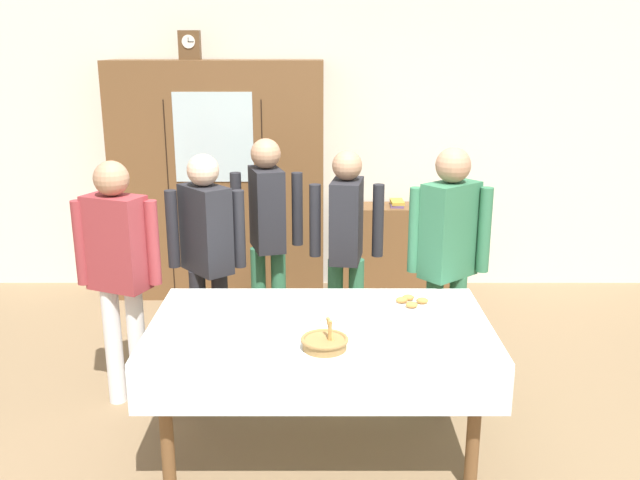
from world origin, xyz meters
The scene contains 20 objects.
ground_plane centered at (0.00, 0.00, 0.00)m, with size 12.00×12.00×0.00m, color #846B4C.
back_wall centered at (0.00, 2.65, 1.35)m, with size 6.40×0.10×2.70m, color silver.
dining_table centered at (0.00, -0.24, 0.68)m, with size 1.85×1.05×0.78m.
wall_cabinet centered at (-0.90, 2.35, 1.05)m, with size 1.86×0.46×2.10m.
mantel_clock centered at (-1.10, 2.35, 2.22)m, with size 0.18×0.11×0.24m.
bookshelf_low centered at (0.70, 2.41, 0.41)m, with size 1.05×0.35×0.81m.
book_stack centered at (0.70, 2.41, 0.84)m, with size 0.14×0.22×0.05m.
tea_cup_far_left centered at (-0.33, -0.43, 0.80)m, with size 0.13×0.13×0.06m.
tea_cup_near_right centered at (-0.78, -0.09, 0.80)m, with size 0.13×0.13×0.06m.
tea_cup_near_left centered at (0.04, -0.22, 0.80)m, with size 0.13×0.13×0.06m.
bread_basket centered at (0.02, -0.54, 0.81)m, with size 0.24×0.24×0.16m.
pastry_plate centered at (0.53, 0.04, 0.79)m, with size 0.28×0.28×0.05m.
spoon_near_right centered at (0.34, -0.25, 0.78)m, with size 0.12×0.02×0.01m.
spoon_front_edge centered at (0.66, -0.21, 0.78)m, with size 0.12×0.02×0.01m.
spoon_far_right centered at (0.56, -0.36, 0.78)m, with size 0.12×0.02×0.01m.
person_beside_shelf centered at (0.82, 0.48, 0.99)m, with size 0.52×0.38×1.63m.
person_behind_table_left centered at (-0.75, 0.69, 0.94)m, with size 0.52×0.40×1.56m.
person_by_cabinet centered at (-0.38, 1.14, 0.97)m, with size 0.52×0.40×1.60m.
person_behind_table_right centered at (0.19, 0.96, 0.93)m, with size 0.52×0.39×1.54m.
person_near_right_end centered at (-1.24, 0.32, 0.95)m, with size 0.52×0.32×1.58m.
Camera 1 is at (-0.00, -3.68, 2.25)m, focal length 38.55 mm.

